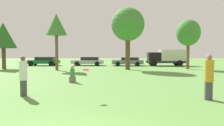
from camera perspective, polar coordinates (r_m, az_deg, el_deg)
person_thrower at (r=10.28m, az=-22.57°, el=-3.22°), size 0.34×0.34×1.78m
person_catcher at (r=9.59m, az=24.42°, el=-3.50°), size 0.37×0.37×1.85m
frisbee at (r=8.98m, az=-6.99°, el=-1.77°), size 0.27×0.27×0.09m
bystander_sitting at (r=13.98m, az=-10.48°, el=-3.19°), size 0.39×0.32×1.11m
tree_0 at (r=27.57m, az=-27.00°, el=6.49°), size 2.92×2.92×5.30m
tree_1 at (r=23.64m, az=-14.61°, el=9.69°), size 2.23×2.23×5.97m
tree_2 at (r=23.78m, az=4.24°, el=10.08°), size 3.65×3.65×6.78m
tree_3 at (r=25.94m, az=19.66°, el=7.52°), size 2.67×2.67×5.61m
parked_car_green at (r=31.83m, az=-17.78°, el=0.54°), size 4.61×1.92×1.23m
parked_car_silver at (r=30.82m, az=-6.31°, el=0.54°), size 4.58×2.14×1.21m
parked_car_grey at (r=30.22m, az=4.25°, el=0.48°), size 4.40×2.12×1.18m
delivery_truck_black at (r=31.03m, az=14.53°, el=1.58°), size 5.71×2.33×2.26m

